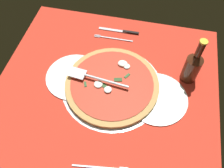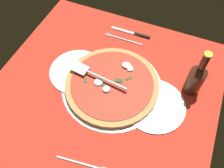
# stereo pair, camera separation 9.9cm
# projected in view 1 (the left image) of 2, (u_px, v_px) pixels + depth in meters

# --- Properties ---
(ground_plane) EXTENTS (0.93, 0.93, 0.01)m
(ground_plane) POSITION_uv_depth(u_px,v_px,m) (105.00, 94.00, 0.99)
(ground_plane) COLOR red
(pizza_pan) EXTENTS (0.43, 0.43, 0.01)m
(pizza_pan) POSITION_uv_depth(u_px,v_px,m) (112.00, 86.00, 1.00)
(pizza_pan) COLOR silver
(pizza_pan) RESTS_ON ground_plane
(dinner_plate_left) EXTENTS (0.24, 0.24, 0.01)m
(dinner_plate_left) POSITION_uv_depth(u_px,v_px,m) (74.00, 77.00, 1.03)
(dinner_plate_left) COLOR white
(dinner_plate_left) RESTS_ON ground_plane
(dinner_plate_right) EXTENTS (0.25, 0.25, 0.01)m
(dinner_plate_right) POSITION_uv_depth(u_px,v_px,m) (157.00, 98.00, 0.97)
(dinner_plate_right) COLOR white
(dinner_plate_right) RESTS_ON ground_plane
(pizza) EXTENTS (0.40, 0.40, 0.03)m
(pizza) POSITION_uv_depth(u_px,v_px,m) (112.00, 84.00, 0.99)
(pizza) COLOR tan
(pizza) RESTS_ON pizza_pan
(pizza_server) EXTENTS (0.27, 0.06, 0.01)m
(pizza_server) POSITION_uv_depth(u_px,v_px,m) (96.00, 78.00, 0.98)
(pizza_server) COLOR silver
(pizza_server) RESTS_ON pizza
(place_setting_far) EXTENTS (0.21, 0.13, 0.01)m
(place_setting_far) POSITION_uv_depth(u_px,v_px,m) (118.00, 35.00, 1.17)
(place_setting_far) COLOR white
(place_setting_far) RESTS_ON ground_plane
(beer_bottle) EXTENTS (0.07, 0.07, 0.23)m
(beer_bottle) POSITION_uv_depth(u_px,v_px,m) (193.00, 66.00, 0.96)
(beer_bottle) COLOR #492414
(beer_bottle) RESTS_ON ground_plane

